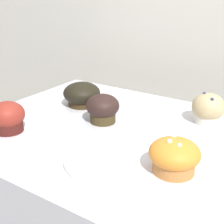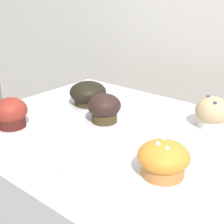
{
  "view_description": "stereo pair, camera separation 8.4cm",
  "coord_description": "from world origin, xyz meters",
  "px_view_note": "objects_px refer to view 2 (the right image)",
  "views": [
    {
      "loc": [
        0.31,
        -0.64,
        1.26
      ],
      "look_at": [
        -0.11,
        0.01,
        0.94
      ],
      "focal_mm": 50.0,
      "sensor_mm": 36.0,
      "label": 1
    },
    {
      "loc": [
        0.38,
        -0.59,
        1.26
      ],
      "look_at": [
        -0.11,
        0.01,
        0.94
      ],
      "focal_mm": 50.0,
      "sensor_mm": 36.0,
      "label": 2
    }
  ],
  "objects_px": {
    "muffin_front_center": "(212,113)",
    "muffin_front_left": "(11,113)",
    "muffin_back_left": "(88,94)",
    "serving_plate": "(92,161)",
    "muffin_front_right": "(163,159)",
    "muffin_back_right": "(104,108)"
  },
  "relations": [
    {
      "from": "muffin_front_center",
      "to": "muffin_back_right",
      "type": "xyz_separation_m",
      "value": [
        -0.25,
        -0.16,
        0.0
      ]
    },
    {
      "from": "muffin_back_left",
      "to": "serving_plate",
      "type": "bearing_deg",
      "value": -45.01
    },
    {
      "from": "muffin_back_right",
      "to": "muffin_front_right",
      "type": "height_order",
      "value": "muffin_back_right"
    },
    {
      "from": "muffin_back_right",
      "to": "muffin_front_left",
      "type": "bearing_deg",
      "value": -132.42
    },
    {
      "from": "muffin_front_right",
      "to": "muffin_back_left",
      "type": "bearing_deg",
      "value": 153.28
    },
    {
      "from": "muffin_back_left",
      "to": "serving_plate",
      "type": "height_order",
      "value": "muffin_back_left"
    },
    {
      "from": "muffin_front_center",
      "to": "serving_plate",
      "type": "height_order",
      "value": "muffin_front_center"
    },
    {
      "from": "muffin_back_left",
      "to": "muffin_front_right",
      "type": "relative_size",
      "value": 1.12
    },
    {
      "from": "muffin_back_right",
      "to": "serving_plate",
      "type": "bearing_deg",
      "value": -55.79
    },
    {
      "from": "muffin_front_center",
      "to": "muffin_back_right",
      "type": "relative_size",
      "value": 0.96
    },
    {
      "from": "muffin_front_center",
      "to": "muffin_back_left",
      "type": "distance_m",
      "value": 0.39
    },
    {
      "from": "muffin_back_left",
      "to": "muffin_front_left",
      "type": "bearing_deg",
      "value": -98.42
    },
    {
      "from": "muffin_front_center",
      "to": "muffin_front_right",
      "type": "xyz_separation_m",
      "value": [
        0.02,
        -0.29,
        -0.0
      ]
    },
    {
      "from": "muffin_front_center",
      "to": "serving_plate",
      "type": "xyz_separation_m",
      "value": [
        -0.12,
        -0.35,
        -0.04
      ]
    },
    {
      "from": "muffin_front_right",
      "to": "serving_plate",
      "type": "relative_size",
      "value": 0.65
    },
    {
      "from": "muffin_front_right",
      "to": "muffin_front_center",
      "type": "bearing_deg",
      "value": 94.23
    },
    {
      "from": "muffin_back_left",
      "to": "muffin_front_right",
      "type": "height_order",
      "value": "same"
    },
    {
      "from": "muffin_front_right",
      "to": "serving_plate",
      "type": "height_order",
      "value": "muffin_front_right"
    },
    {
      "from": "serving_plate",
      "to": "muffin_front_right",
      "type": "bearing_deg",
      "value": 22.04
    },
    {
      "from": "muffin_front_left",
      "to": "serving_plate",
      "type": "bearing_deg",
      "value": 0.22
    },
    {
      "from": "muffin_front_center",
      "to": "muffin_front_left",
      "type": "relative_size",
      "value": 1.01
    },
    {
      "from": "muffin_front_center",
      "to": "muffin_front_right",
      "type": "bearing_deg",
      "value": -85.77
    }
  ]
}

